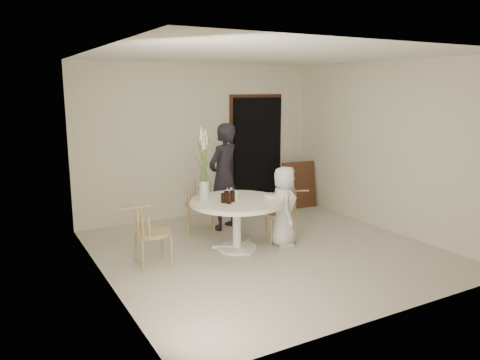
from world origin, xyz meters
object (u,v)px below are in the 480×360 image
chair_far (201,197)px  boy (284,206)px  table (237,208)px  chair_right (288,208)px  birthday_cake (230,195)px  flower_vase (204,165)px  girl (224,177)px  chair_left (144,228)px

chair_far → boy: boy is taller
table → chair_right: (0.84, -0.05, -0.10)m
birthday_cake → flower_vase: flower_vase is taller
chair_right → birthday_cake: (-0.90, 0.13, 0.28)m
chair_far → birthday_cake: (0.01, -1.01, 0.23)m
girl → flower_vase: 1.13m
chair_far → girl: 0.49m
chair_right → flower_vase: flower_vase is taller
chair_right → girl: (-0.53, 1.06, 0.35)m
chair_right → boy: size_ratio=0.67×
boy → birthday_cake: bearing=98.6°
boy → flower_vase: bearing=97.4°
table → girl: bearing=73.0°
chair_far → girl: girl is taller
chair_far → chair_right: size_ratio=1.09×
chair_right → birthday_cake: bearing=-77.7°
table → chair_far: (-0.07, 1.09, -0.06)m
boy → flower_vase: flower_vase is taller
chair_right → chair_left: (-2.20, 0.05, 0.01)m
chair_right → birthday_cake: 0.95m
boy → birthday_cake: (-0.75, 0.25, 0.20)m
chair_left → flower_vase: 1.21m
chair_left → girl: (1.67, 1.01, 0.34)m
chair_left → birthday_cake: 1.32m
chair_far → flower_vase: 1.15m
table → boy: (0.69, -0.17, -0.03)m
chair_right → girl: bearing=-132.9°
chair_far → chair_left: chair_far is taller
flower_vase → chair_far: bearing=69.0°
table → chair_right: chair_right is taller
chair_far → flower_vase: bearing=-87.2°
table → boy: 0.71m
birthday_cake → flower_vase: 0.58m
girl → boy: 1.27m
chair_left → girl: girl is taller
chair_far → chair_right: (0.91, -1.14, -0.05)m
chair_right → flower_vase: (-1.25, 0.27, 0.72)m
chair_far → birthday_cake: bearing=-65.8°
boy → birthday_cake: boy is taller
flower_vase → boy: bearing=-19.4°
chair_far → chair_left: (-1.29, -1.08, -0.03)m
chair_left → boy: boy is taller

